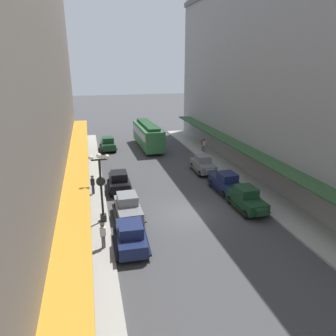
{
  "coord_description": "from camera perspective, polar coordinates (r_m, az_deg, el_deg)",
  "views": [
    {
      "loc": [
        -6.85,
        -20.57,
        11.09
      ],
      "look_at": [
        0.0,
        6.0,
        1.8
      ],
      "focal_mm": 32.9,
      "sensor_mm": 36.0,
      "label": 1
    }
  ],
  "objects": [
    {
      "name": "pedestrian_2",
      "position": [
        26.62,
        -17.03,
        -4.41
      ],
      "size": [
        0.36,
        0.28,
        1.67
      ],
      "color": "#4C4238",
      "rests_on": "sidewalk_left"
    },
    {
      "name": "pedestrian_1",
      "position": [
        27.92,
        -13.77,
        -3.02
      ],
      "size": [
        0.36,
        0.28,
        1.67
      ],
      "color": "#2D2D33",
      "rests_on": "sidewalk_left"
    },
    {
      "name": "lamp_post_with_clock",
      "position": [
        22.28,
        -12.31,
        -3.08
      ],
      "size": [
        1.42,
        0.44,
        5.16
      ],
      "color": "black",
      "rests_on": "sidewalk_left"
    },
    {
      "name": "parked_car_5",
      "position": [
        28.61,
        -9.07,
        -2.32
      ],
      "size": [
        2.23,
        4.29,
        1.84
      ],
      "color": "black",
      "rests_on": "ground"
    },
    {
      "name": "building_row_right",
      "position": [
        26.76,
        26.17,
        14.81
      ],
      "size": [
        4.3,
        60.0,
        20.25
      ],
      "color": "#939399",
      "rests_on": "ground"
    },
    {
      "name": "pedestrian_4",
      "position": [
        30.99,
        -15.86,
        -1.01
      ],
      "size": [
        0.36,
        0.28,
        1.67
      ],
      "color": "#4C4238",
      "rests_on": "sidewalk_left"
    },
    {
      "name": "ground_plane",
      "position": [
        24.35,
        3.57,
        -8.42
      ],
      "size": [
        200.0,
        200.0,
        0.0
      ],
      "primitive_type": "plane",
      "color": "#424244"
    },
    {
      "name": "parked_car_6",
      "position": [
        33.2,
        6.54,
        0.78
      ],
      "size": [
        2.21,
        4.28,
        1.84
      ],
      "color": "slate",
      "rests_on": "ground"
    },
    {
      "name": "parked_car_2",
      "position": [
        28.5,
        10.68,
        -2.49
      ],
      "size": [
        2.26,
        4.3,
        1.84
      ],
      "color": "#19234C",
      "rests_on": "ground"
    },
    {
      "name": "sidewalk_right",
      "position": [
        27.39,
        18.76,
        -6.07
      ],
      "size": [
        3.0,
        60.0,
        0.15
      ],
      "primitive_type": "cube",
      "color": "#A8A59E",
      "rests_on": "ground"
    },
    {
      "name": "pedestrian_3",
      "position": [
        19.92,
        -11.95,
        -12.13
      ],
      "size": [
        0.36,
        0.28,
        1.67
      ],
      "color": "slate",
      "rests_on": "sidewalk_left"
    },
    {
      "name": "building_row_left",
      "position": [
        20.85,
        -24.79,
        15.8
      ],
      "size": [
        4.3,
        60.0,
        21.26
      ],
      "color": "slate",
      "rests_on": "ground"
    },
    {
      "name": "parked_car_3",
      "position": [
        23.45,
        -7.43,
        -7.1
      ],
      "size": [
        2.19,
        4.28,
        1.84
      ],
      "color": "slate",
      "rests_on": "ground"
    },
    {
      "name": "parked_car_4",
      "position": [
        25.37,
        14.41,
        -5.49
      ],
      "size": [
        2.17,
        4.27,
        1.84
      ],
      "color": "#193D23",
      "rests_on": "ground"
    },
    {
      "name": "pedestrian_5",
      "position": [
        40.95,
        6.42,
        4.3
      ],
      "size": [
        0.36,
        0.24,
        1.64
      ],
      "color": "slate",
      "rests_on": "sidewalk_right"
    },
    {
      "name": "parked_car_0",
      "position": [
        19.86,
        -6.91,
        -12.17
      ],
      "size": [
        2.3,
        4.32,
        1.84
      ],
      "color": "#19234C",
      "rests_on": "ground"
    },
    {
      "name": "parked_car_1",
      "position": [
        42.35,
        -11.08,
        4.49
      ],
      "size": [
        2.21,
        4.28,
        1.84
      ],
      "color": "#193D23",
      "rests_on": "ground"
    },
    {
      "name": "fire_hydrant",
      "position": [
        27.55,
        15.52,
        -4.49
      ],
      "size": [
        0.24,
        0.24,
        0.82
      ],
      "color": "#B21E19",
      "rests_on": "sidewalk_right"
    },
    {
      "name": "sidewalk_left",
      "position": [
        23.34,
        -14.53,
        -10.11
      ],
      "size": [
        3.0,
        60.0,
        0.15
      ],
      "primitive_type": "cube",
      "color": "#A8A59E",
      "rests_on": "ground"
    },
    {
      "name": "pedestrian_0",
      "position": [
        40.42,
        6.71,
        4.14
      ],
      "size": [
        0.36,
        0.28,
        1.67
      ],
      "color": "slate",
      "rests_on": "sidewalk_right"
    },
    {
      "name": "streetcar",
      "position": [
        42.73,
        -3.75,
        6.25
      ],
      "size": [
        2.68,
        9.64,
        3.46
      ],
      "color": "#33723F",
      "rests_on": "ground"
    }
  ]
}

